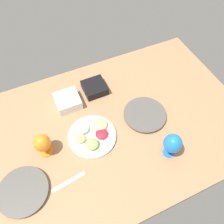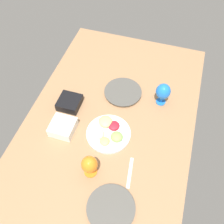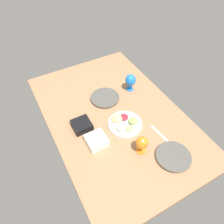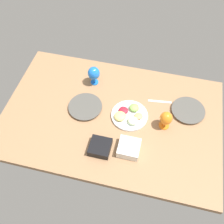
{
  "view_description": "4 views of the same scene",
  "coord_description": "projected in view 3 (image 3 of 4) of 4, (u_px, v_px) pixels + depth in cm",
  "views": [
    {
      "loc": [
        27.71,
        61.34,
        112.66
      ],
      "look_at": [
        -1.83,
        -3.89,
        7.72
      ],
      "focal_mm": 36.12,
      "sensor_mm": 36.0,
      "label": 1
    },
    {
      "loc": [
        88.8,
        27.62,
        133.88
      ],
      "look_at": [
        1.78,
        1.02,
        7.72
      ],
      "focal_mm": 40.98,
      "sensor_mm": 36.0,
      "label": 2
    },
    {
      "loc": [
        102.58,
        -58.52,
        133.45
      ],
      "look_at": [
        2.35,
        -3.54,
        7.72
      ],
      "focal_mm": 34.56,
      "sensor_mm": 36.0,
      "label": 3
    },
    {
      "loc": [
        25.72,
        -105.0,
        158.89
      ],
      "look_at": [
        1.03,
        -2.32,
        7.72
      ],
      "focal_mm": 41.73,
      "sensor_mm": 36.0,
      "label": 4
    }
  ],
  "objects": [
    {
      "name": "ground_plane",
      "position": [
        114.0,
        117.0,
        1.8
      ],
      "size": [
        160.0,
        104.0,
        4.0
      ],
      "primitive_type": "cube",
      "color": "#99704C"
    },
    {
      "name": "square_bowl_white",
      "position": [
        96.0,
        140.0,
        1.57
      ],
      "size": [
        14.25,
        14.25,
        6.46
      ],
      "color": "white",
      "rests_on": "ground_plane"
    },
    {
      "name": "fruit_platter",
      "position": [
        125.0,
        123.0,
        1.7
      ],
      "size": [
        26.91,
        26.91,
        5.5
      ],
      "color": "silver",
      "rests_on": "ground_plane"
    },
    {
      "name": "hurricane_glass_orange",
      "position": [
        142.0,
        143.0,
        1.49
      ],
      "size": [
        8.81,
        8.81,
        14.71
      ],
      "color": "orange",
      "rests_on": "ground_plane"
    },
    {
      "name": "fork_by_right_plate",
      "position": [
        159.0,
        133.0,
        1.65
      ],
      "size": [
        18.09,
        3.94,
        0.6
      ],
      "primitive_type": "cube",
      "rotation": [
        0.0,
        0.0,
        0.12
      ],
      "color": "silver",
      "rests_on": "ground_plane"
    },
    {
      "name": "hurricane_glass_blue",
      "position": [
        130.0,
        81.0,
        1.92
      ],
      "size": [
        9.4,
        9.4,
        16.33
      ],
      "color": "blue",
      "rests_on": "ground_plane"
    },
    {
      "name": "dinner_plate_right",
      "position": [
        173.0,
        157.0,
        1.5
      ],
      "size": [
        24.81,
        24.81,
        2.23
      ],
      "color": "silver",
      "rests_on": "ground_plane"
    },
    {
      "name": "square_bowl_black",
      "position": [
        82.0,
        125.0,
        1.67
      ],
      "size": [
        14.1,
        14.1,
        5.5
      ],
      "color": "black",
      "rests_on": "ground_plane"
    },
    {
      "name": "dinner_plate_left",
      "position": [
        105.0,
        98.0,
        1.9
      ],
      "size": [
        25.33,
        25.33,
        2.27
      ],
      "color": "silver",
      "rests_on": "ground_plane"
    }
  ]
}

